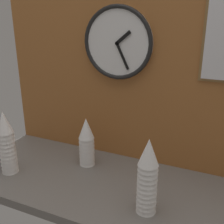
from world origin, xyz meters
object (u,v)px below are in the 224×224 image
object	(u,v)px
cup_stack_far_left	(7,143)
cup_stack_center_right	(147,177)
cup_stack_center_left	(87,142)
wall_clock	(118,43)

from	to	relation	value
cup_stack_far_left	cup_stack_center_right	xyz separation A→B (cm)	(67.60, -0.47, 0.00)
cup_stack_center_left	cup_stack_center_right	distance (cm)	43.35
cup_stack_center_left	wall_clock	size ratio (longest dim) A/B	0.72
cup_stack_center_right	wall_clock	world-z (taller)	wall_clock
cup_stack_center_left	cup_stack_far_left	xyz separation A→B (cm)	(-30.15, -21.14, 3.02)
cup_stack_center_left	cup_stack_far_left	distance (cm)	36.94
cup_stack_center_right	cup_stack_far_left	bearing A→B (deg)	179.60
cup_stack_center_left	cup_stack_center_right	world-z (taller)	cup_stack_center_right
cup_stack_center_right	wall_clock	distance (cm)	61.89
cup_stack_center_left	cup_stack_far_left	world-z (taller)	cup_stack_far_left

